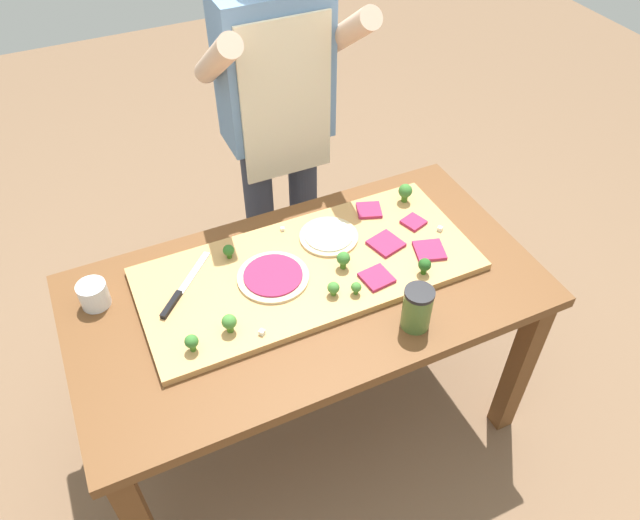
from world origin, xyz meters
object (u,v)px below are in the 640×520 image
object	(u,v)px
sauce_jar	(417,308)
chefs_knife	(179,293)
cheese_crumble_b	(283,229)
pizza_slice_near_right	(429,250)
broccoli_floret_back_mid	(229,322)
pizza_slice_near_left	(369,210)
broccoli_floret_center_left	(229,251)
broccoli_floret_back_right	(425,265)
flour_cup	(94,296)
pizza_slice_far_right	(377,278)
broccoli_floret_front_mid	(405,192)
broccoli_floret_back_left	(356,288)
broccoli_floret_center_right	(343,259)
cook_center	(277,113)
pizza_whole_white_garlic	(329,236)
broccoli_floret_front_right	(192,342)
pizza_slice_center	(386,244)
cheese_crumble_a	(440,229)
broccoli_floret_front_left	(333,288)
pizza_whole_beet_magenta	(273,276)
pizza_slice_far_left	(414,222)
prep_table	(307,309)

from	to	relation	value
sauce_jar	chefs_knife	bearing A→B (deg)	147.11
cheese_crumble_b	sauce_jar	distance (m)	0.58
pizza_slice_near_right	broccoli_floret_back_mid	world-z (taller)	broccoli_floret_back_mid
pizza_slice_near_left	broccoli_floret_center_left	size ratio (longest dim) A/B	1.68
cheese_crumble_b	broccoli_floret_back_right	bearing A→B (deg)	-49.12
broccoli_floret_back_mid	flour_cup	xyz separation A→B (m)	(-0.34, 0.30, -0.03)
pizza_slice_far_right	broccoli_floret_front_mid	xyz separation A→B (m)	(0.28, 0.31, 0.04)
broccoli_floret_back_left	broccoli_floret_back_mid	distance (m)	0.40
broccoli_floret_center_right	cook_center	world-z (taller)	cook_center
pizza_slice_near_right	pizza_slice_near_left	size ratio (longest dim) A/B	1.13
chefs_knife	pizza_whole_white_garlic	bearing A→B (deg)	4.45
broccoli_floret_back_mid	pizza_whole_white_garlic	bearing A→B (deg)	29.45
broccoli_floret_front_right	flour_cup	size ratio (longest dim) A/B	0.65
pizza_slice_center	cheese_crumble_b	world-z (taller)	same
pizza_slice_far_right	broccoli_floret_front_right	size ratio (longest dim) A/B	1.54
broccoli_floret_center_left	cheese_crumble_a	distance (m)	0.73
broccoli_floret_center_right	broccoli_floret_center_left	bearing A→B (deg)	147.81
pizza_slice_near_left	cheese_crumble_a	bearing A→B (deg)	-48.26
broccoli_floret_front_left	cheese_crumble_b	xyz separation A→B (m)	(-0.03, 0.35, -0.02)
broccoli_floret_front_left	sauce_jar	world-z (taller)	sauce_jar
pizza_slice_center	broccoli_floret_back_left	xyz separation A→B (m)	(-0.19, -0.16, 0.02)
pizza_slice_near_right	cheese_crumble_a	distance (m)	0.12
pizza_whole_beet_magenta	pizza_slice_center	world-z (taller)	pizza_whole_beet_magenta
broccoli_floret_back_mid	cheese_crumble_a	distance (m)	0.81
chefs_knife	pizza_slice_far_left	distance (m)	0.84
pizza_slice_far_right	cook_center	distance (m)	0.77
pizza_slice_far_left	cheese_crumble_b	distance (m)	0.46
broccoli_floret_back_right	broccoli_floret_back_mid	world-z (taller)	broccoli_floret_back_mid
broccoli_floret_back_left	cheese_crumble_a	world-z (taller)	broccoli_floret_back_left
chefs_knife	pizza_slice_near_left	xyz separation A→B (m)	(0.73, 0.11, 0.00)
broccoli_floret_center_right	pizza_whole_white_garlic	bearing A→B (deg)	82.47
pizza_slice_near_right	sauce_jar	size ratio (longest dim) A/B	0.66
pizza_slice_far_right	pizza_slice_near_left	size ratio (longest dim) A/B	1.07
broccoli_floret_center_left	cook_center	bearing A→B (deg)	51.15
pizza_slice_near_right	pizza_slice_far_right	distance (m)	0.22
pizza_slice_far_right	cheese_crumble_b	xyz separation A→B (m)	(-0.18, 0.34, 0.00)
broccoli_floret_front_mid	sauce_jar	bearing A→B (deg)	-117.18
chefs_knife	broccoli_floret_front_left	distance (m)	0.48
broccoli_floret_front_left	cheese_crumble_b	size ratio (longest dim) A/B	3.99
chefs_knife	broccoli_floret_back_mid	size ratio (longest dim) A/B	3.72
pizza_whole_beet_magenta	broccoli_floret_back_left	bearing A→B (deg)	-39.27
pizza_slice_center	broccoli_floret_center_right	distance (m)	0.19
broccoli_floret_center_left	flour_cup	size ratio (longest dim) A/B	0.56
pizza_slice_near_left	broccoli_floret_front_left	xyz separation A→B (m)	(-0.29, -0.31, 0.02)
pizza_whole_white_garlic	pizza_slice_center	bearing A→B (deg)	-35.62
broccoli_floret_front_left	pizza_whole_white_garlic	bearing A→B (deg)	67.58
prep_table	broccoli_floret_back_left	world-z (taller)	broccoli_floret_back_left
chefs_knife	pizza_slice_near_left	distance (m)	0.73
broccoli_floret_back_mid	cheese_crumble_a	bearing A→B (deg)	8.43
chefs_knife	flour_cup	xyz separation A→B (m)	(-0.24, 0.09, 0.01)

